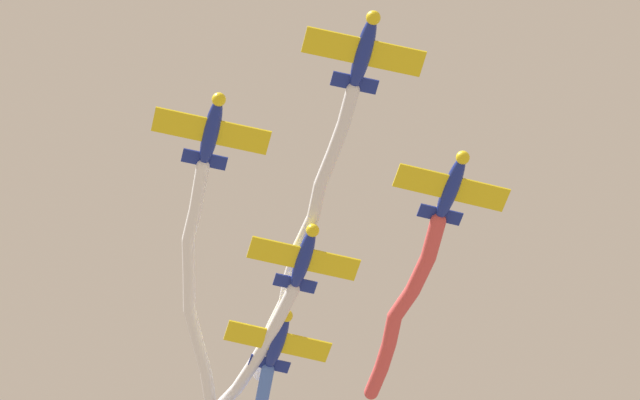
# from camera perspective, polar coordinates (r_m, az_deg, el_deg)

# --- Properties ---
(airplane_lead) EXTENTS (5.22, 6.25, 1.65)m
(airplane_lead) POSITION_cam_1_polar(r_m,az_deg,el_deg) (73.83, 1.82, 6.16)
(airplane_lead) COLOR navy
(smoke_trail_lead) EXTENTS (19.79, 14.19, 3.58)m
(smoke_trail_lead) POSITION_cam_1_polar(r_m,az_deg,el_deg) (81.87, -0.81, -1.94)
(smoke_trail_lead) COLOR white
(airplane_left_wing) EXTENTS (5.29, 6.16, 1.65)m
(airplane_left_wing) POSITION_cam_1_polar(r_m,az_deg,el_deg) (77.99, 5.44, 0.54)
(airplane_left_wing) COLOR navy
(smoke_trail_left_wing) EXTENTS (13.80, 9.56, 3.42)m
(smoke_trail_left_wing) POSITION_cam_1_polar(r_m,az_deg,el_deg) (84.40, 3.40, -4.71)
(smoke_trail_left_wing) COLOR #DB4C4C
(airplane_right_wing) EXTENTS (5.25, 6.22, 1.65)m
(airplane_right_wing) POSITION_cam_1_polar(r_m,az_deg,el_deg) (76.74, -4.51, 2.89)
(airplane_right_wing) COLOR navy
(smoke_trail_right_wing) EXTENTS (20.59, 8.11, 1.46)m
(smoke_trail_right_wing) POSITION_cam_1_polar(r_m,az_deg,el_deg) (84.36, -5.00, -4.53)
(smoke_trail_right_wing) COLOR white
(airplane_slot) EXTENTS (5.28, 6.17, 1.65)m
(airplane_slot) POSITION_cam_1_polar(r_m,az_deg,el_deg) (80.67, -0.68, -2.40)
(airplane_slot) COLOR navy
(smoke_trail_slot) EXTENTS (14.41, 17.87, 3.43)m
(smoke_trail_slot) POSITION_cam_1_polar(r_m,az_deg,el_deg) (89.56, -4.12, -8.16)
(smoke_trail_slot) COLOR white
(airplane_trail) EXTENTS (5.31, 6.13, 1.65)m
(airplane_trail) POSITION_cam_1_polar(r_m,az_deg,el_deg) (85.28, -1.76, -5.82)
(airplane_trail) COLOR navy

